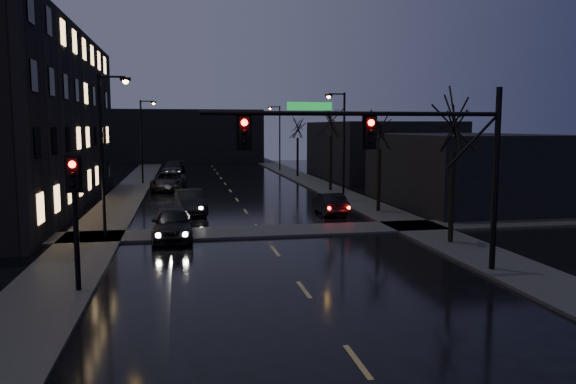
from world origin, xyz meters
name	(u,v)px	position (x,y,z in m)	size (l,w,h in m)	color
sidewalk_left	(125,197)	(-8.50, 35.00, 0.06)	(3.00, 140.00, 0.12)	#2D2D2B
sidewalk_right	(335,192)	(8.50, 35.00, 0.06)	(3.00, 140.00, 0.12)	#2D2D2B
sidewalk_cross	(261,232)	(0.00, 18.50, 0.06)	(40.00, 3.00, 0.12)	#2D2D2B
commercial_right_near	(466,170)	(15.50, 26.00, 2.50)	(10.00, 14.00, 5.00)	black
commercial_right_far	(379,150)	(17.00, 48.00, 3.00)	(12.00, 18.00, 6.00)	black
far_block	(189,136)	(-3.00, 78.00, 4.00)	(22.00, 10.00, 8.00)	black
signal_mast	(402,145)	(3.85, 9.00, 4.87)	(11.11, 0.41, 7.00)	black
signal_pole_left	(75,204)	(-7.50, 8.99, 3.01)	(0.35, 0.41, 4.53)	black
tree_near	(455,112)	(8.40, 14.00, 6.22)	(3.52, 3.52, 8.08)	black
tree_mid_a	(380,122)	(8.40, 24.00, 5.83)	(3.30, 3.30, 7.58)	black
tree_mid_b	(331,114)	(8.40, 36.00, 6.61)	(3.74, 3.74, 8.59)	black
tree_far	(298,121)	(8.40, 50.00, 6.06)	(3.43, 3.43, 7.88)	black
streetlight_l_near	(106,143)	(-7.58, 18.00, 4.77)	(1.53, 0.28, 8.00)	black
streetlight_l_far	(144,134)	(-7.58, 45.00, 4.77)	(1.53, 0.28, 8.00)	black
streetlight_r_mid	(341,137)	(7.58, 30.00, 4.77)	(1.53, 0.28, 8.00)	black
streetlight_r_far	(278,133)	(7.58, 58.00, 4.77)	(1.53, 0.28, 8.00)	black
oncoming_car_a	(173,223)	(-4.55, 17.57, 0.82)	(1.93, 4.81, 1.64)	black
oncoming_car_b	(190,202)	(-3.58, 25.71, 0.77)	(1.63, 4.68, 1.54)	black
oncoming_car_c	(169,181)	(-5.23, 39.24, 0.80)	(2.67, 5.79, 1.61)	black
oncoming_car_d	(174,168)	(-5.05, 54.64, 0.81)	(2.26, 5.57, 1.62)	black
lead_car	(330,203)	(5.14, 23.98, 0.68)	(1.44, 4.13, 1.36)	black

